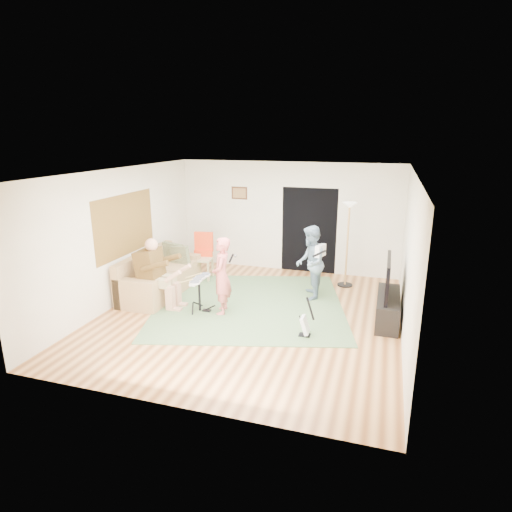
{
  "coord_description": "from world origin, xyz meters",
  "views": [
    {
      "loc": [
        2.34,
        -7.18,
        3.35
      ],
      "look_at": [
        0.02,
        0.3,
        1.1
      ],
      "focal_mm": 30.0,
      "sensor_mm": 36.0,
      "label": 1
    }
  ],
  "objects_px": {
    "tv_cabinet": "(388,308)",
    "dining_chair": "(203,263)",
    "guitarist": "(310,263)",
    "guitar_spare": "(305,325)",
    "torchiere_lamp": "(348,230)",
    "singer": "(222,276)",
    "sofa": "(157,280)",
    "drum_kit": "(199,296)",
    "television": "(388,277)"
  },
  "relations": [
    {
      "from": "drum_kit",
      "to": "television",
      "type": "distance_m",
      "value": 3.54
    },
    {
      "from": "torchiere_lamp",
      "to": "singer",
      "type": "bearing_deg",
      "value": -133.05
    },
    {
      "from": "drum_kit",
      "to": "singer",
      "type": "xyz_separation_m",
      "value": [
        0.45,
        0.06,
        0.44
      ]
    },
    {
      "from": "drum_kit",
      "to": "tv_cabinet",
      "type": "distance_m",
      "value": 3.55
    },
    {
      "from": "guitar_spare",
      "to": "dining_chair",
      "type": "relative_size",
      "value": 0.66
    },
    {
      "from": "sofa",
      "to": "drum_kit",
      "type": "relative_size",
      "value": 3.12
    },
    {
      "from": "sofa",
      "to": "torchiere_lamp",
      "type": "xyz_separation_m",
      "value": [
        3.86,
        1.67,
        1.01
      ]
    },
    {
      "from": "torchiere_lamp",
      "to": "drum_kit",
      "type": "bearing_deg",
      "value": -137.81
    },
    {
      "from": "drum_kit",
      "to": "tv_cabinet",
      "type": "xyz_separation_m",
      "value": [
        3.5,
        0.61,
        -0.06
      ]
    },
    {
      "from": "torchiere_lamp",
      "to": "television",
      "type": "relative_size",
      "value": 1.58
    },
    {
      "from": "sofa",
      "to": "guitar_spare",
      "type": "height_order",
      "value": "sofa"
    },
    {
      "from": "drum_kit",
      "to": "television",
      "type": "xyz_separation_m",
      "value": [
        3.45,
        0.61,
        0.54
      ]
    },
    {
      "from": "dining_chair",
      "to": "tv_cabinet",
      "type": "distance_m",
      "value": 4.41
    },
    {
      "from": "guitarist",
      "to": "torchiere_lamp",
      "type": "height_order",
      "value": "torchiere_lamp"
    },
    {
      "from": "guitar_spare",
      "to": "tv_cabinet",
      "type": "relative_size",
      "value": 0.52
    },
    {
      "from": "sofa",
      "to": "television",
      "type": "xyz_separation_m",
      "value": [
        4.75,
        -0.04,
        0.55
      ]
    },
    {
      "from": "sofa",
      "to": "torchiere_lamp",
      "type": "distance_m",
      "value": 4.32
    },
    {
      "from": "guitarist",
      "to": "guitar_spare",
      "type": "relative_size",
      "value": 2.14
    },
    {
      "from": "torchiere_lamp",
      "to": "dining_chair",
      "type": "distance_m",
      "value": 3.46
    },
    {
      "from": "sofa",
      "to": "guitarist",
      "type": "distance_m",
      "value": 3.31
    },
    {
      "from": "singer",
      "to": "tv_cabinet",
      "type": "bearing_deg",
      "value": 85.51
    },
    {
      "from": "television",
      "to": "guitarist",
      "type": "bearing_deg",
      "value": 155.12
    },
    {
      "from": "tv_cabinet",
      "to": "singer",
      "type": "bearing_deg",
      "value": -169.85
    },
    {
      "from": "sofa",
      "to": "guitar_spare",
      "type": "distance_m",
      "value": 3.64
    },
    {
      "from": "dining_chair",
      "to": "guitar_spare",
      "type": "bearing_deg",
      "value": -46.33
    },
    {
      "from": "dining_chair",
      "to": "singer",
      "type": "bearing_deg",
      "value": -64.27
    },
    {
      "from": "drum_kit",
      "to": "guitarist",
      "type": "relative_size",
      "value": 0.46
    },
    {
      "from": "drum_kit",
      "to": "tv_cabinet",
      "type": "bearing_deg",
      "value": 9.82
    },
    {
      "from": "singer",
      "to": "dining_chair",
      "type": "xyz_separation_m",
      "value": [
        -1.19,
        1.76,
        -0.36
      ]
    },
    {
      "from": "singer",
      "to": "tv_cabinet",
      "type": "relative_size",
      "value": 1.07
    },
    {
      "from": "sofa",
      "to": "tv_cabinet",
      "type": "xyz_separation_m",
      "value": [
        4.8,
        -0.04,
        -0.05
      ]
    },
    {
      "from": "tv_cabinet",
      "to": "sofa",
      "type": "bearing_deg",
      "value": 179.47
    },
    {
      "from": "sofa",
      "to": "tv_cabinet",
      "type": "relative_size",
      "value": 1.57
    },
    {
      "from": "sofa",
      "to": "guitar_spare",
      "type": "bearing_deg",
      "value": -17.72
    },
    {
      "from": "television",
      "to": "tv_cabinet",
      "type": "bearing_deg",
      "value": 0.0
    },
    {
      "from": "torchiere_lamp",
      "to": "dining_chair",
      "type": "xyz_separation_m",
      "value": [
        -3.3,
        -0.5,
        -0.92
      ]
    },
    {
      "from": "torchiere_lamp",
      "to": "tv_cabinet",
      "type": "height_order",
      "value": "torchiere_lamp"
    },
    {
      "from": "guitarist",
      "to": "television",
      "type": "distance_m",
      "value": 1.7
    },
    {
      "from": "singer",
      "to": "tv_cabinet",
      "type": "distance_m",
      "value": 3.14
    },
    {
      "from": "guitarist",
      "to": "guitar_spare",
      "type": "height_order",
      "value": "guitarist"
    },
    {
      "from": "tv_cabinet",
      "to": "torchiere_lamp",
      "type": "bearing_deg",
      "value": 118.81
    },
    {
      "from": "guitar_spare",
      "to": "torchiere_lamp",
      "type": "height_order",
      "value": "torchiere_lamp"
    },
    {
      "from": "drum_kit",
      "to": "dining_chair",
      "type": "height_order",
      "value": "dining_chair"
    },
    {
      "from": "guitar_spare",
      "to": "torchiere_lamp",
      "type": "xyz_separation_m",
      "value": [
        0.39,
        2.78,
        1.1
      ]
    },
    {
      "from": "sofa",
      "to": "guitarist",
      "type": "height_order",
      "value": "guitarist"
    },
    {
      "from": "sofa",
      "to": "tv_cabinet",
      "type": "bearing_deg",
      "value": -0.53
    },
    {
      "from": "tv_cabinet",
      "to": "dining_chair",
      "type": "bearing_deg",
      "value": 163.98
    },
    {
      "from": "dining_chair",
      "to": "television",
      "type": "distance_m",
      "value": 4.39
    },
    {
      "from": "dining_chair",
      "to": "guitarist",
      "type": "bearing_deg",
      "value": -18.99
    },
    {
      "from": "sofa",
      "to": "dining_chair",
      "type": "distance_m",
      "value": 1.3
    }
  ]
}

